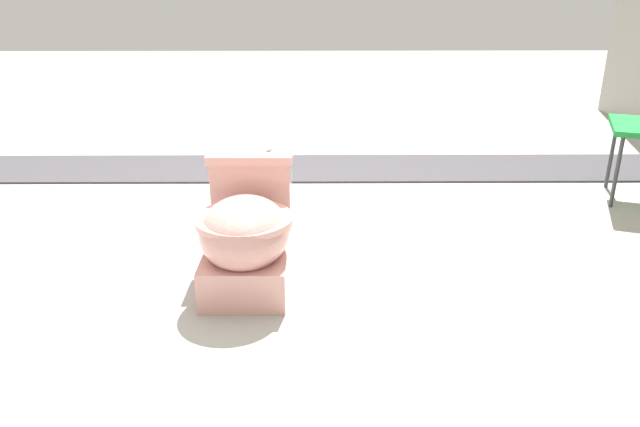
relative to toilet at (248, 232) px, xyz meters
name	(u,v)px	position (x,y,z in m)	size (l,w,h in m)	color
ground_plane	(249,255)	(-0.23, -0.03, -0.22)	(14.00, 14.00, 0.00)	#A8A59E
gravel_strip	(345,168)	(-1.51, 0.47, -0.21)	(0.56, 8.00, 0.01)	#423F44
toilet	(248,232)	(0.00, 0.00, 0.00)	(0.64, 0.40, 0.52)	#E09E93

